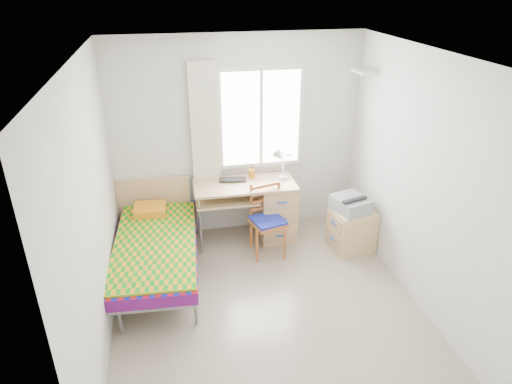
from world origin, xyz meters
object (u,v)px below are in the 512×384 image
bed (155,244)px  cabinet (352,229)px  desk (271,207)px  chair (268,216)px  printer (351,204)px

bed → cabinet: size_ratio=3.69×
desk → bed: bearing=-158.1°
bed → chair: chair is taller
bed → printer: size_ratio=3.91×
desk → chair: 0.38m
bed → desk: (1.50, 0.57, 0.02)m
bed → chair: 1.39m
chair → printer: (1.02, -0.14, 0.13)m
chair → desk: bearing=55.5°
bed → desk: size_ratio=1.56×
bed → cabinet: bed is taller
cabinet → bed: bearing=175.4°
bed → chair: size_ratio=2.23×
desk → printer: 1.04m
chair → bed: bearing=174.2°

